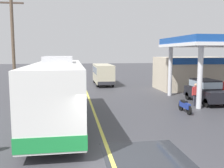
% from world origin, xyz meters
% --- Properties ---
extents(ground, '(120.00, 120.00, 0.00)m').
position_xyz_m(ground, '(0.00, 20.00, 0.00)').
color(ground, '#38383D').
extents(lane_divider_stripe, '(0.16, 50.00, 0.01)m').
position_xyz_m(lane_divider_stripe, '(0.00, 15.00, 0.00)').
color(lane_divider_stripe, '#D8CC4C').
rests_on(lane_divider_stripe, ground).
extents(wet_puddle_patch, '(3.15, 3.51, 0.01)m').
position_xyz_m(wet_puddle_patch, '(1.31, 0.47, 0.00)').
color(wet_puddle_patch, '#26282D').
rests_on(wet_puddle_patch, ground).
extents(coach_bus_main, '(2.60, 11.04, 3.69)m').
position_xyz_m(coach_bus_main, '(-2.15, 5.80, 1.72)').
color(coach_bus_main, white).
rests_on(coach_bus_main, ground).
extents(gas_station_roadside, '(9.10, 11.95, 5.10)m').
position_xyz_m(gas_station_roadside, '(11.05, 14.93, 2.63)').
color(gas_station_roadside, '#194799').
rests_on(gas_station_roadside, ground).
extents(car_at_pump, '(1.70, 4.20, 1.82)m').
position_xyz_m(car_at_pump, '(8.84, 9.89, 1.01)').
color(car_at_pump, black).
rests_on(car_at_pump, ground).
extents(minibus_opposing_lane, '(2.04, 6.13, 2.44)m').
position_xyz_m(minibus_opposing_lane, '(2.29, 22.02, 1.47)').
color(minibus_opposing_lane, '#BFB799').
rests_on(minibus_opposing_lane, ground).
extents(motorcycle_parked_forecourt, '(0.55, 1.80, 0.92)m').
position_xyz_m(motorcycle_parked_forecourt, '(5.85, 7.04, 0.44)').
color(motorcycle_parked_forecourt, black).
rests_on(motorcycle_parked_forecourt, ground).
extents(pedestrian_near_pump, '(0.55, 0.22, 1.66)m').
position_xyz_m(pedestrian_near_pump, '(7.51, 8.90, 0.93)').
color(pedestrian_near_pump, '#33333F').
rests_on(pedestrian_near_pump, ground).
extents(utility_pole_roadside, '(1.80, 0.24, 8.17)m').
position_xyz_m(utility_pole_roadside, '(-5.77, 12.13, 4.26)').
color(utility_pole_roadside, brown).
rests_on(utility_pole_roadside, ground).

